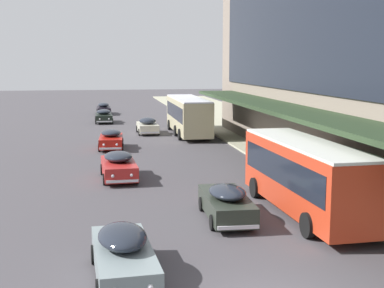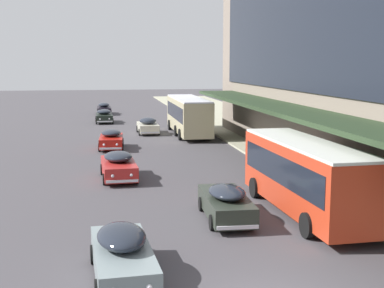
# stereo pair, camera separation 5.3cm
# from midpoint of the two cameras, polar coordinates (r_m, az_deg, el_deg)

# --- Properties ---
(transit_bus_kerbside_front) EXTENTS (2.87, 9.92, 3.26)m
(transit_bus_kerbside_front) POSITION_cam_midpoint_polar(r_m,az_deg,el_deg) (24.00, 11.93, -3.05)
(transit_bus_kerbside_front) COLOR #B8341B
(transit_bus_kerbside_front) RESTS_ON ground
(transit_bus_kerbside_rear) EXTENTS (2.90, 11.44, 3.43)m
(transit_bus_kerbside_rear) POSITION_cam_midpoint_polar(r_m,az_deg,el_deg) (49.74, -0.45, 3.25)
(transit_bus_kerbside_rear) COLOR tan
(transit_bus_kerbside_rear) RESTS_ON ground
(sedan_second_near) EXTENTS (1.86, 5.01, 1.50)m
(sedan_second_near) POSITION_cam_midpoint_polar(r_m,az_deg,el_deg) (70.70, -9.43, 3.77)
(sedan_second_near) COLOR black
(sedan_second_near) RESTS_ON ground
(sedan_trailing_near) EXTENTS (1.95, 4.30, 1.56)m
(sedan_trailing_near) POSITION_cam_midpoint_polar(r_m,az_deg,el_deg) (50.64, -4.79, 1.96)
(sedan_trailing_near) COLOR beige
(sedan_trailing_near) RESTS_ON ground
(sedan_oncoming_front) EXTENTS (1.97, 4.51, 1.48)m
(sedan_oncoming_front) POSITION_cam_midpoint_polar(r_m,az_deg,el_deg) (60.62, -9.42, 2.96)
(sedan_oncoming_front) COLOR black
(sedan_oncoming_front) RESTS_ON ground
(sedan_lead_mid) EXTENTS (2.10, 4.80, 1.56)m
(sedan_lead_mid) POSITION_cam_midpoint_polar(r_m,az_deg,el_deg) (31.19, -7.88, -2.30)
(sedan_lead_mid) COLOR #B12522
(sedan_lead_mid) RESTS_ON ground
(sedan_lead_near) EXTENTS (2.07, 5.03, 1.59)m
(sedan_lead_near) POSITION_cam_midpoint_polar(r_m,az_deg,el_deg) (17.13, -7.43, -11.52)
(sedan_lead_near) COLOR gray
(sedan_lead_near) RESTS_ON ground
(sedan_second_mid) EXTENTS (2.04, 4.52, 1.49)m
(sedan_second_mid) POSITION_cam_midpoint_polar(r_m,az_deg,el_deg) (42.16, -8.66, 0.50)
(sedan_second_mid) COLOR #B51911
(sedan_second_mid) RESTS_ON ground
(sedan_oncoming_rear) EXTENTS (2.00, 4.91, 1.52)m
(sedan_oncoming_rear) POSITION_cam_midpoint_polar(r_m,az_deg,el_deg) (23.03, 3.63, -6.21)
(sedan_oncoming_rear) COLOR #293027
(sedan_oncoming_rear) RESTS_ON ground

